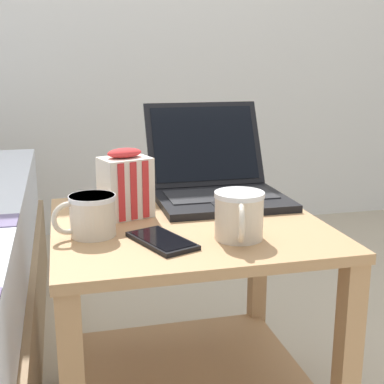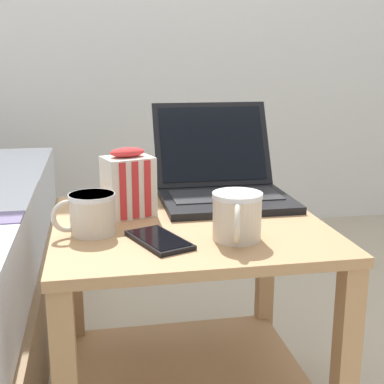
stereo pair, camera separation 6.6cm
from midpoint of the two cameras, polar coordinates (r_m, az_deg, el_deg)
bedside_table at (r=1.27m, az=1.15°, el=-11.30°), size 0.60×0.57×0.53m
laptop at (r=1.40m, az=4.56°, el=1.18°), size 0.32×0.36×0.24m
mug_front_left at (r=1.13m, az=-9.09°, el=-2.10°), size 0.13×0.10×0.09m
mug_front_right at (r=1.08m, az=6.57°, el=-2.37°), size 0.10×0.14×0.10m
snack_bag at (r=1.24m, az=-5.31°, el=0.82°), size 0.13×0.11×0.16m
cell_phone at (r=1.07m, az=-1.78°, el=-5.15°), size 0.13×0.18×0.01m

